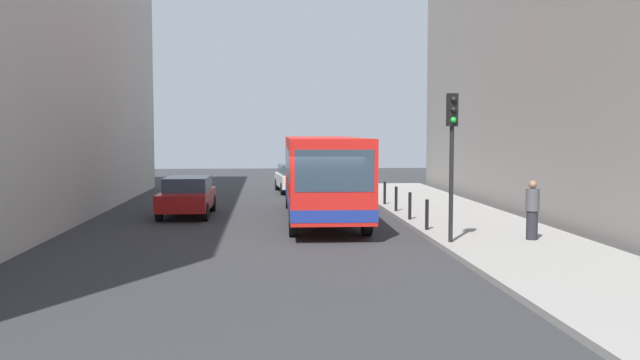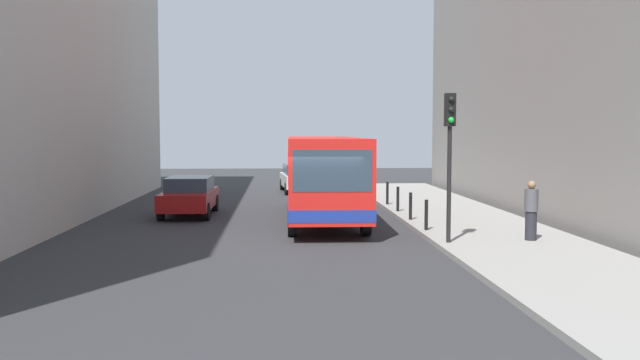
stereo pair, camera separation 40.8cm
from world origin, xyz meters
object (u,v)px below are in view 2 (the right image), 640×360
Objects in this scene: bollard_mid at (411,206)px; bollard_farthest at (387,193)px; bus at (323,172)px; traffic_light at (450,139)px; pedestrian_near_signal at (531,211)px; bollard_near at (426,215)px; car_beside_bus at (189,195)px; car_behind_bus at (300,178)px; bollard_far at (398,199)px.

bollard_farthest is at bearing 90.00° from bollard_mid.
bus is 11.64× the size of bollard_mid.
pedestrian_near_signal is at bearing 6.02° from traffic_light.
car_beside_bus is at bearing 145.49° from bollard_near.
bollard_far is (3.46, -10.27, -0.16)m from car_behind_bus.
pedestrian_near_signal is (2.52, -7.22, 0.36)m from bollard_far.
car_beside_bus is 2.64× the size of pedestrian_near_signal.
car_behind_bus is 18.23m from traffic_light.
bollard_near is 1.00× the size of bollard_far.
bus is 11.44m from car_behind_bus.
bollard_near is 0.57× the size of pedestrian_near_signal.
traffic_light is 10.29m from bollard_farthest.
car_beside_bus is 0.98× the size of car_behind_bus.
bollard_far is at bearing -25.12° from pedestrian_near_signal.
bollard_far is at bearing 90.77° from traffic_light.
car_beside_bus is at bearing 135.71° from traffic_light.
car_beside_bus is at bearing 176.92° from bollard_far.
bollard_farthest is at bearing -29.87° from pedestrian_near_signal.
car_beside_bus is 8.02m from bollard_far.
car_beside_bus is 13.01m from pedestrian_near_signal.
car_behind_bus is at bearing 114.11° from bollard_farthest.
bus reaches higher than car_beside_bus.
traffic_light reaches higher than bollard_farthest.
bollard_near is at bearing -90.00° from bollard_farthest.
bollard_far is 2.54m from bollard_farthest.
pedestrian_near_signal is (5.97, -17.48, 0.20)m from car_behind_bus.
bollard_far is (0.00, 5.07, 0.00)m from bollard_near.
bollard_far is (2.97, 1.12, -1.10)m from bus.
car_beside_bus is at bearing -16.21° from bus.
pedestrian_near_signal is at bearing -75.54° from bollard_farthest.
traffic_light reaches higher than pedestrian_near_signal.
car_beside_bus is 11.53m from traffic_light.
bollard_near is 5.07m from bollard_far.
bollard_far is at bearing 90.00° from bollard_near.
bollard_near is at bearing -90.00° from bollard_mid.
bollard_near and bollard_mid have the same top height.
pedestrian_near_signal is at bearing -61.75° from bollard_mid.
pedestrian_near_signal is (10.52, -7.65, 0.20)m from car_beside_bus.
pedestrian_near_signal is at bearing 144.82° from car_beside_bus.
bollard_farthest is at bearing 90.00° from bollard_far.
car_beside_bus is at bearing 60.83° from car_behind_bus.
bollard_mid is 1.00× the size of bollard_farthest.
pedestrian_near_signal is at bearing 104.49° from car_behind_bus.
bollard_mid is at bearing 91.16° from traffic_light.
car_behind_bus reaches higher than bollard_farthest.
traffic_light is 4.32× the size of bollard_farthest.
bus reaches higher than bollard_mid.
bus is 11.64× the size of bollard_far.
traffic_light is (3.07, -6.35, 1.28)m from bus.
bus is 11.64× the size of bollard_near.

